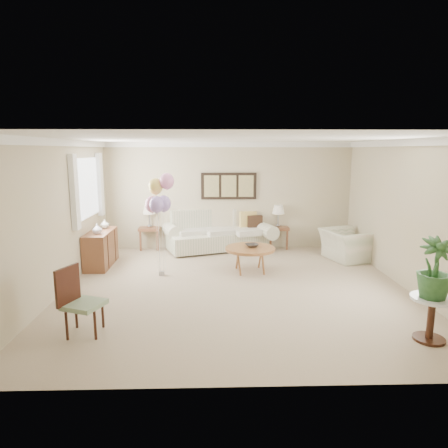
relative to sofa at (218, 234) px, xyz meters
name	(u,v)px	position (x,y,z in m)	size (l,w,h in m)	color
ground_plane	(235,288)	(0.27, -2.88, -0.38)	(6.00, 6.00, 0.00)	tan
room_shell	(229,196)	(0.16, -2.79, 1.24)	(6.04, 6.04, 2.60)	#B9AD96
wall_art_triptych	(229,186)	(0.27, 0.08, 1.17)	(1.35, 0.06, 0.65)	black
sofa	(218,234)	(0.00, 0.00, 0.00)	(2.93, 1.73, 0.97)	beige
end_table_left	(150,230)	(-1.67, 0.03, 0.08)	(0.51, 0.46, 0.56)	brown
end_table_right	(278,230)	(1.50, 0.04, 0.08)	(0.50, 0.46, 0.55)	brown
lamp_left	(149,210)	(-1.67, 0.03, 0.59)	(0.31, 0.31, 0.54)	gray
lamp_right	(278,210)	(1.50, 0.04, 0.57)	(0.30, 0.30, 0.53)	gray
coffee_table	(250,249)	(0.62, -1.91, 0.08)	(1.00, 1.00, 0.50)	#9D5E3A
decor_bowl	(252,245)	(0.66, -1.88, 0.15)	(0.26, 0.26, 0.06)	#2D2825
armchair	(346,245)	(2.85, -1.07, -0.05)	(1.03, 0.90, 0.67)	beige
side_table	(432,308)	(2.66, -4.92, 0.06)	(0.54, 0.54, 0.59)	silver
potted_plant	(435,268)	(2.63, -4.94, 0.59)	(0.43, 0.43, 0.77)	#214D23
accent_chair	(79,299)	(-1.90, -4.59, 0.10)	(0.59, 0.59, 0.93)	gray
credenza	(101,249)	(-2.49, -1.38, -0.01)	(0.46, 1.20, 0.74)	brown
vase_white	(97,229)	(-2.47, -1.63, 0.46)	(0.19, 0.19, 0.20)	silver
vase_sage	(105,224)	(-2.47, -1.06, 0.45)	(0.18, 0.18, 0.19)	#B7BCAE
balloon_cluster	(159,197)	(-1.14, -2.09, 1.17)	(0.54, 0.55, 1.99)	gray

